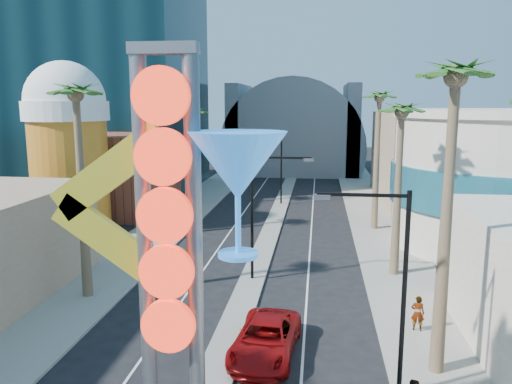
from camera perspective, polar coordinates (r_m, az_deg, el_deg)
name	(u,v)px	position (r m, az deg, el deg)	size (l,w,h in m)	color
sidewalk_west	(174,220)	(48.02, -9.35, -3.22)	(5.00, 100.00, 0.15)	gray
sidewalk_east	(378,226)	(46.42, 13.82, -3.84)	(5.00, 100.00, 0.15)	gray
median	(276,216)	(49.17, 2.34, -2.78)	(1.60, 84.00, 0.15)	gray
brick_filler_west	(119,174)	(52.26, -15.40, 2.01)	(10.00, 10.00, 8.00)	brown
filler_east	(426,158)	(59.31, 18.86, 3.73)	(10.00, 20.00, 10.00)	#9F7D67
beer_mug	(68,142)	(45.08, -20.69, 5.41)	(7.00, 7.00, 14.50)	#C06619
turquoise_building	(502,180)	(42.56, 26.32, 1.25)	(16.60, 16.60, 10.60)	beige
canopy	(294,145)	(82.14, 4.39, 5.37)	(22.00, 16.00, 22.00)	slate
neon_sign	(198,242)	(13.64, -6.60, -5.74)	(6.53, 2.60, 12.55)	gray
streetlight_0	(261,205)	(30.59, 0.57, -1.48)	(3.79, 0.25, 8.00)	black
streetlight_1	(276,161)	(54.31, 2.34, 3.59)	(3.79, 0.25, 8.00)	black
streetlight_2	(392,276)	(19.01, 15.24, -9.24)	(3.45, 0.25, 8.00)	black
palm_1	(76,107)	(28.86, -19.84, 9.13)	(2.40, 2.40, 12.70)	brown
palm_2	(159,122)	(41.87, -11.01, 7.81)	(2.40, 2.40, 11.20)	brown
palm_3	(195,118)	(53.40, -6.98, 8.37)	(2.40, 2.40, 11.20)	brown
palm_5	(455,96)	(20.40, 21.74, 10.11)	(2.40, 2.40, 13.20)	brown
palm_6	(401,121)	(32.18, 16.28, 7.76)	(2.40, 2.40, 11.70)	brown
palm_7	(379,106)	(44.06, 13.90, 9.55)	(2.40, 2.40, 12.70)	brown
red_pickup	(266,339)	(22.90, 1.09, -16.43)	(2.60, 5.64, 1.57)	#A20C0D
pedestrian_a	(418,313)	(26.00, 18.00, -13.03)	(0.64, 0.42, 1.74)	gray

